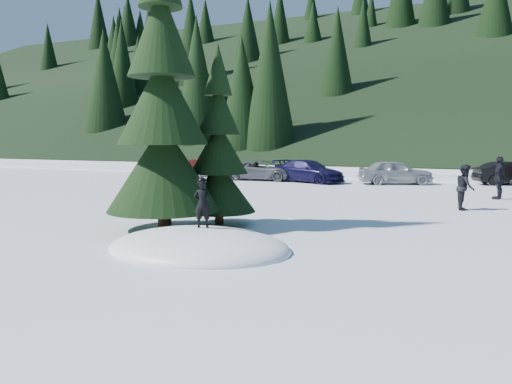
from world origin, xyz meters
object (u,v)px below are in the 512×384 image
at_px(spruce_short, 219,155).
at_px(car_3, 309,171).
at_px(car_4, 395,172).
at_px(car_1, 206,168).
at_px(adult_0, 465,187).
at_px(adult_1, 499,178).
at_px(car_5, 511,173).
at_px(car_0, 164,164).
at_px(child_skier, 202,204).
at_px(spruce_tall, 163,112).
at_px(car_2, 263,170).

height_order(spruce_short, car_3, spruce_short).
bearing_deg(car_4, car_1, 64.43).
bearing_deg(adult_0, car_1, 51.03).
height_order(adult_1, car_5, adult_1).
relative_size(spruce_short, car_1, 1.46).
relative_size(adult_0, car_0, 0.43).
bearing_deg(car_0, spruce_short, -123.28).
distance_m(child_skier, adult_0, 10.89).
relative_size(child_skier, adult_0, 0.68).
relative_size(adult_1, car_1, 0.50).
bearing_deg(spruce_tall, car_5, 63.70).
bearing_deg(car_0, adult_0, -101.28).
relative_size(car_2, car_3, 0.97).
height_order(adult_0, car_5, adult_0).
bearing_deg(adult_0, car_0, 52.96).
bearing_deg(adult_0, spruce_tall, 128.05).
height_order(adult_0, adult_1, adult_1).
bearing_deg(car_1, spruce_short, -168.32).
distance_m(spruce_tall, child_skier, 3.50).
bearing_deg(child_skier, car_5, -130.53).
bearing_deg(car_0, car_1, -93.81).
bearing_deg(adult_0, adult_1, -24.53).
bearing_deg(car_0, car_3, -87.07).
distance_m(adult_0, car_4, 10.23).
bearing_deg(spruce_short, car_4, 80.37).
distance_m(car_4, car_5, 6.41).
distance_m(car_3, car_5, 11.30).
bearing_deg(spruce_short, adult_0, 44.23).
bearing_deg(adult_1, spruce_tall, -18.43).
relative_size(spruce_short, car_3, 1.18).
bearing_deg(car_2, spruce_tall, -169.39).
height_order(child_skier, car_5, child_skier).
bearing_deg(car_0, car_5, -72.76).
height_order(child_skier, car_0, child_skier).
distance_m(spruce_tall, car_1, 20.36).
distance_m(spruce_tall, car_2, 17.47).
bearing_deg(adult_1, car_3, -96.32).
relative_size(car_1, car_4, 0.90).
bearing_deg(car_0, car_4, -80.43).
xyz_separation_m(child_skier, car_4, (1.54, 18.85, -0.35)).
bearing_deg(spruce_tall, child_skier, -35.59).
distance_m(car_0, car_2, 10.11).
xyz_separation_m(car_1, car_5, (18.80, 1.59, 0.04)).
bearing_deg(spruce_tall, car_1, 116.85).
bearing_deg(car_5, car_3, 83.55).
xyz_separation_m(spruce_tall, car_0, (-13.84, 19.90, -2.67)).
relative_size(spruce_tall, car_3, 1.90).
xyz_separation_m(car_3, car_4, (4.89, 0.81, 0.04)).
bearing_deg(car_1, car_3, -120.46).
xyz_separation_m(car_3, car_5, (10.87, 3.10, -0.01)).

